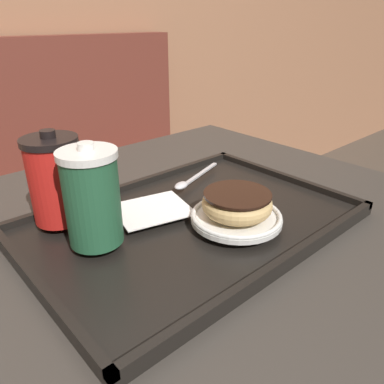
{
  "coord_description": "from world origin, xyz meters",
  "views": [
    {
      "loc": [
        -0.35,
        -0.43,
        1.06
      ],
      "look_at": [
        0.02,
        -0.02,
        0.8
      ],
      "focal_mm": 35.0,
      "sensor_mm": 36.0,
      "label": 1
    }
  ],
  "objects": [
    {
      "name": "cafe_table",
      "position": [
        0.0,
        0.0,
        0.57
      ],
      "size": [
        1.01,
        0.88,
        0.73
      ],
      "color": "#38332D",
      "rests_on": "ground_plane"
    },
    {
      "name": "donut_chocolate_glazed",
      "position": [
        0.05,
        -0.08,
        0.79
      ],
      "size": [
        0.11,
        0.11,
        0.04
      ],
      "color": "#DBB270",
      "rests_on": "plate_with_chocolate_donut"
    },
    {
      "name": "coffee_cup_rear",
      "position": [
        -0.15,
        0.11,
        0.83
      ],
      "size": [
        0.09,
        0.09,
        0.15
      ],
      "color": "red",
      "rests_on": "serving_tray"
    },
    {
      "name": "spoon",
      "position": [
        0.1,
        0.08,
        0.76
      ],
      "size": [
        0.16,
        0.07,
        0.01
      ],
      "rotation": [
        0.0,
        0.0,
        3.47
      ],
      "color": "silver",
      "rests_on": "serving_tray"
    },
    {
      "name": "serving_tray",
      "position": [
        0.02,
        -0.02,
        0.74
      ],
      "size": [
        0.54,
        0.37,
        0.02
      ],
      "color": "black",
      "rests_on": "cafe_table"
    },
    {
      "name": "booth_bench",
      "position": [
        0.19,
        0.87,
        0.32
      ],
      "size": [
        1.15,
        0.44,
        1.0
      ],
      "color": "brown",
      "rests_on": "ground_plane"
    },
    {
      "name": "coffee_cup_front",
      "position": [
        -0.14,
        0.02,
        0.83
      ],
      "size": [
        0.08,
        0.08,
        0.15
      ],
      "color": "#235638",
      "rests_on": "serving_tray"
    },
    {
      "name": "plate_with_chocolate_donut",
      "position": [
        0.05,
        -0.08,
        0.77
      ],
      "size": [
        0.15,
        0.15,
        0.01
      ],
      "color": "white",
      "rests_on": "serving_tray"
    },
    {
      "name": "napkin_paper",
      "position": [
        -0.03,
        0.04,
        0.76
      ],
      "size": [
        0.14,
        0.13,
        0.0
      ],
      "rotation": [
        0.0,
        0.0,
        -0.24
      ],
      "color": "white",
      "rests_on": "serving_tray"
    }
  ]
}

